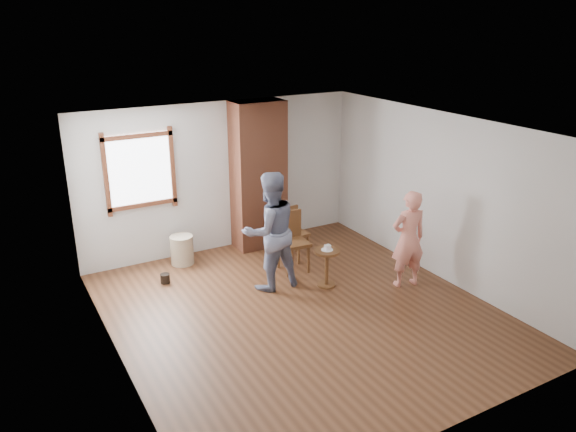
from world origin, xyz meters
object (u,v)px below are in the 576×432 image
object	(u,v)px
dining_chair_right	(291,238)
person_pink	(408,239)
side_table	(327,262)
man	(270,231)
dining_chair_left	(292,230)
stoneware_crock	(182,250)

from	to	relation	value
dining_chair_right	person_pink	size ratio (longest dim) A/B	0.64
side_table	man	xyz separation A→B (m)	(-0.76, 0.40, 0.51)
side_table	dining_chair_left	bearing A→B (deg)	84.94
dining_chair_right	man	distance (m)	0.82
side_table	person_pink	size ratio (longest dim) A/B	0.39
dining_chair_right	person_pink	bearing A→B (deg)	-43.16
dining_chair_left	dining_chair_right	xyz separation A→B (m)	(-0.27, -0.45, 0.06)
dining_chair_left	person_pink	distance (m)	2.09
stoneware_crock	man	xyz separation A→B (m)	(0.89, -1.48, 0.67)
dining_chair_right	person_pink	world-z (taller)	person_pink
dining_chair_right	person_pink	xyz separation A→B (m)	(1.24, -1.38, 0.22)
stoneware_crock	man	size ratio (longest dim) A/B	0.27
side_table	person_pink	world-z (taller)	person_pink
dining_chair_left	dining_chair_right	distance (m)	0.52
side_table	stoneware_crock	bearing A→B (deg)	131.25
dining_chair_left	dining_chair_right	bearing A→B (deg)	-127.78
stoneware_crock	person_pink	distance (m)	3.71
man	stoneware_crock	bearing A→B (deg)	-60.01
person_pink	dining_chair_left	bearing A→B (deg)	-50.98
stoneware_crock	man	distance (m)	1.85
stoneware_crock	side_table	size ratio (longest dim) A/B	0.82
dining_chair_left	side_table	size ratio (longest dim) A/B	1.44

